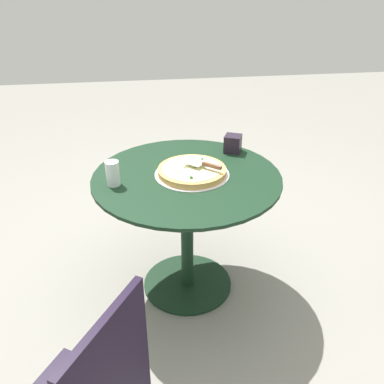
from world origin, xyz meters
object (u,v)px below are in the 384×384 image
Objects in this scene: patio_table at (187,207)px; drinking_cup at (113,173)px; pizza_server at (203,164)px; pizza_on_tray at (192,171)px; napkin_dispenser at (233,144)px.

patio_table is 0.46m from drinking_cup.
pizza_server is at bearing -84.26° from drinking_cup.
pizza_on_tray is at bearing -76.47° from patio_table.
drinking_cup is (-0.05, 0.46, 0.00)m from pizza_server.
pizza_on_tray reaches higher than patio_table.
pizza_on_tray is (0.01, -0.03, 0.22)m from patio_table.
patio_table is 0.47m from napkin_dispenser.
pizza_on_tray is 0.41m from drinking_cup.
drinking_cup is at bearing 97.58° from patio_table.
pizza_server is at bearing -100.02° from pizza_on_tray.
pizza_server is at bearing -92.25° from patio_table.
pizza_on_tray is 3.11× the size of drinking_cup.
pizza_on_tray is at bearing 79.98° from pizza_server.
napkin_dispenser is (0.32, -0.68, -0.01)m from drinking_cup.
drinking_cup reaches higher than napkin_dispenser.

